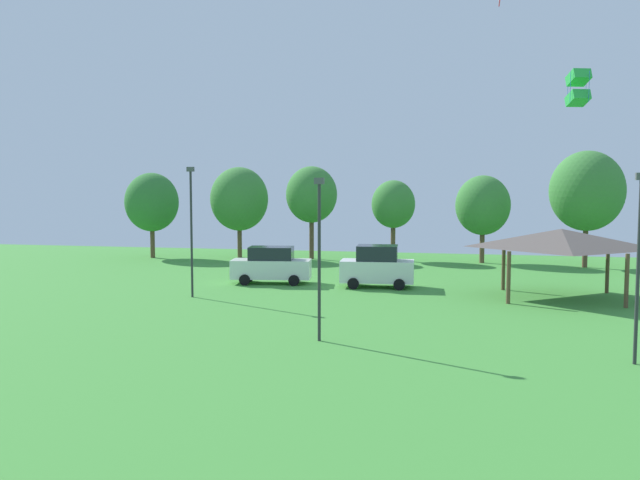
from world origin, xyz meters
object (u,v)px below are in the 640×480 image
at_px(parked_car_leftmost, 271,265).
at_px(treeline_tree_4, 483,205).
at_px(parked_car_second_from_left, 377,267).
at_px(light_post_3, 639,257).
at_px(treeline_tree_5, 587,191).
at_px(treeline_tree_1, 239,199).
at_px(treeline_tree_3, 393,204).
at_px(treeline_tree_2, 312,195).
at_px(kite_flying_1, 578,88).
at_px(light_post_0, 319,249).
at_px(light_post_1, 191,225).
at_px(park_pavilion, 561,239).
at_px(treeline_tree_0, 152,202).

bearing_deg(parked_car_leftmost, treeline_tree_4, 39.31).
relative_size(parked_car_second_from_left, light_post_3, 0.68).
bearing_deg(treeline_tree_5, treeline_tree_1, 177.45).
bearing_deg(treeline_tree_3, treeline_tree_2, -176.61).
distance_m(kite_flying_1, treeline_tree_5, 16.32).
bearing_deg(light_post_0, light_post_1, 135.85).
bearing_deg(light_post_1, light_post_0, -44.15).
relative_size(parked_car_second_from_left, light_post_0, 0.70).
height_order(park_pavilion, treeline_tree_4, treeline_tree_4).
bearing_deg(treeline_tree_5, park_pavilion, -104.03).
relative_size(kite_flying_1, parked_car_leftmost, 0.37).
bearing_deg(parked_car_leftmost, light_post_3, -49.84).
height_order(parked_car_second_from_left, light_post_1, light_post_1).
relative_size(treeline_tree_3, treeline_tree_5, 0.75).
xyz_separation_m(kite_flying_1, light_post_0, (-10.61, -10.92, -7.12)).
bearing_deg(treeline_tree_3, treeline_tree_5, -7.13).
height_order(light_post_0, treeline_tree_2, treeline_tree_2).
relative_size(park_pavilion, treeline_tree_1, 0.97).
bearing_deg(light_post_3, parked_car_second_from_left, 124.96).
height_order(parked_car_leftmost, light_post_3, light_post_3).
xyz_separation_m(kite_flying_1, light_post_1, (-19.18, -2.60, -6.79)).
xyz_separation_m(parked_car_leftmost, treeline_tree_1, (-6.52, 13.37, 3.61)).
xyz_separation_m(kite_flying_1, parked_car_leftmost, (-16.50, 2.96, -9.48)).
distance_m(light_post_3, treeline_tree_0, 40.15).
bearing_deg(treeline_tree_1, treeline_tree_5, -2.55).
height_order(light_post_0, treeline_tree_4, treeline_tree_4).
relative_size(treeline_tree_3, treeline_tree_4, 0.95).
xyz_separation_m(parked_car_second_from_left, treeline_tree_0, (-19.64, 11.87, 3.27)).
relative_size(parked_car_second_from_left, light_post_1, 0.63).
relative_size(parked_car_leftmost, treeline_tree_2, 0.67).
height_order(parked_car_second_from_left, park_pavilion, park_pavilion).
xyz_separation_m(light_post_1, treeline_tree_3, (8.46, 19.50, 0.54)).
height_order(light_post_1, treeline_tree_3, light_post_1).
xyz_separation_m(park_pavilion, treeline_tree_2, (-16.67, 15.45, 1.98)).
bearing_deg(treeline_tree_4, treeline_tree_5, -10.67).
relative_size(light_post_0, treeline_tree_3, 0.99).
xyz_separation_m(parked_car_second_from_left, light_post_0, (-0.45, -13.73, 2.28)).
bearing_deg(park_pavilion, parked_car_leftmost, 173.26).
bearing_deg(parked_car_second_from_left, light_post_1, -152.66).
bearing_deg(treeline_tree_4, kite_flying_1, -76.40).
relative_size(parked_car_leftmost, light_post_0, 0.79).
relative_size(light_post_3, treeline_tree_5, 0.76).
bearing_deg(treeline_tree_0, treeline_tree_2, 8.25).
bearing_deg(treeline_tree_4, parked_car_second_from_left, -114.24).
bearing_deg(treeline_tree_1, parked_car_leftmost, -64.02).
height_order(parked_car_leftmost, park_pavilion, park_pavilion).
xyz_separation_m(parked_car_leftmost, light_post_1, (-2.68, -5.56, 2.70)).
xyz_separation_m(treeline_tree_0, treeline_tree_4, (25.80, 1.82, -0.14)).
relative_size(light_post_0, light_post_3, 0.98).
relative_size(kite_flying_1, treeline_tree_0, 0.26).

